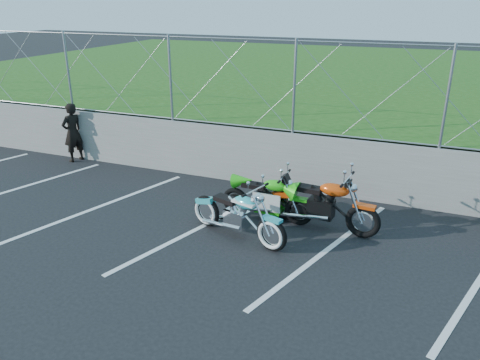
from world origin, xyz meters
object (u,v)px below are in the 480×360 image
at_px(naked_orange, 324,206).
at_px(person_standing, 73,133).
at_px(cruiser_turquoise, 239,217).
at_px(sportbike_green, 268,200).

xyz_separation_m(naked_orange, person_standing, (-6.99, 1.44, 0.31)).
height_order(cruiser_turquoise, sportbike_green, cruiser_turquoise).
height_order(cruiser_turquoise, person_standing, person_standing).
relative_size(sportbike_green, person_standing, 1.20).
bearing_deg(cruiser_turquoise, sportbike_green, 92.45).
bearing_deg(person_standing, sportbike_green, 93.09).
relative_size(naked_orange, sportbike_green, 1.17).
distance_m(cruiser_turquoise, sportbike_green, 0.95).
bearing_deg(naked_orange, sportbike_green, -173.60).
height_order(cruiser_turquoise, naked_orange, naked_orange).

